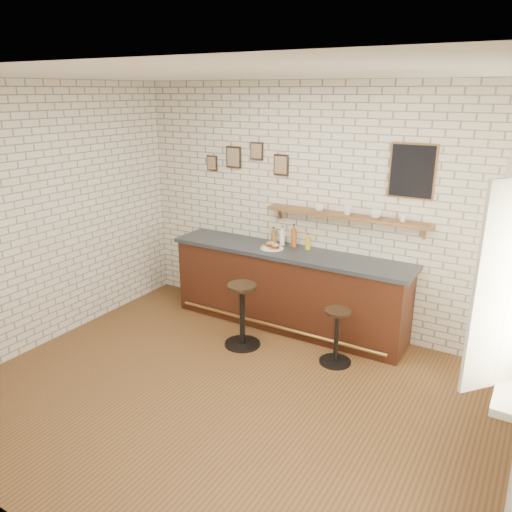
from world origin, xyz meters
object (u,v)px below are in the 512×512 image
at_px(bitters_bottle_brown, 274,237).
at_px(bar_stool_right, 336,335).
at_px(shelf_cup_b, 347,211).
at_px(book_upper, 512,366).
at_px(bar_stool_left, 242,313).
at_px(shelf_cup_a, 319,208).
at_px(bitters_bottle_white, 282,237).
at_px(shelf_cup_d, 403,218).
at_px(sandwich_plate, 272,248).
at_px(condiment_bottle_yellow, 308,243).
at_px(bitters_bottle_amber, 294,238).
at_px(ciabatta_sandwich, 273,245).
at_px(shelf_cup_c, 375,214).
at_px(book_lower, 512,368).
at_px(bar_counter, 288,289).

xyz_separation_m(bitters_bottle_brown, bar_stool_right, (1.19, -0.72, -0.76)).
bearing_deg(shelf_cup_b, book_upper, -95.31).
bearing_deg(bar_stool_left, shelf_cup_a, 61.34).
bearing_deg(bitters_bottle_white, shelf_cup_d, 1.11).
height_order(sandwich_plate, condiment_bottle_yellow, condiment_bottle_yellow).
relative_size(shelf_cup_d, book_upper, 0.42).
height_order(bitters_bottle_amber, shelf_cup_d, shelf_cup_d).
distance_m(bitters_bottle_brown, book_upper, 3.35).
relative_size(condiment_bottle_yellow, shelf_cup_d, 2.23).
relative_size(sandwich_plate, ciabatta_sandwich, 1.28).
xyz_separation_m(shelf_cup_c, book_upper, (1.62, -1.68, -0.60)).
xyz_separation_m(shelf_cup_a, book_upper, (2.31, -1.68, -0.59)).
bearing_deg(book_upper, shelf_cup_a, -175.79).
height_order(shelf_cup_a, book_lower, shelf_cup_a).
distance_m(condiment_bottle_yellow, bar_stool_right, 1.26).
bearing_deg(bar_stool_left, book_upper, -14.78).
bearing_deg(ciabatta_sandwich, shelf_cup_c, 11.15).
relative_size(sandwich_plate, shelf_cup_d, 3.11).
bearing_deg(bar_stool_right, book_upper, -28.40).
bearing_deg(shelf_cup_d, bitters_bottle_brown, 158.98).
bearing_deg(shelf_cup_a, shelf_cup_b, -44.87).
xyz_separation_m(bitters_bottle_amber, shelf_cup_d, (1.32, 0.03, 0.41)).
height_order(sandwich_plate, bitters_bottle_white, bitters_bottle_white).
distance_m(condiment_bottle_yellow, bar_stool_left, 1.20).
distance_m(bar_counter, bitters_bottle_white, 0.65).
height_order(bar_stool_right, book_upper, book_upper).
xyz_separation_m(condiment_bottle_yellow, shelf_cup_d, (1.12, 0.03, 0.45)).
relative_size(bitters_bottle_white, book_upper, 1.14).
height_order(shelf_cup_d, book_lower, shelf_cup_d).
relative_size(shelf_cup_c, book_upper, 0.62).
xyz_separation_m(ciabatta_sandwich, shelf_cup_b, (0.86, 0.23, 0.49)).
relative_size(condiment_bottle_yellow, bar_stool_right, 0.31).
bearing_deg(book_lower, shelf_cup_b, 112.18).
bearing_deg(condiment_bottle_yellow, shelf_cup_c, 2.02).
distance_m(shelf_cup_c, book_lower, 2.41).
height_order(sandwich_plate, shelf_cup_d, shelf_cup_d).
xyz_separation_m(condiment_bottle_yellow, shelf_cup_b, (0.48, 0.03, 0.46)).
height_order(bar_stool_right, shelf_cup_c, shelf_cup_c).
height_order(sandwich_plate, shelf_cup_a, shelf_cup_a).
distance_m(bar_counter, shelf_cup_c, 1.45).
distance_m(bitters_bottle_brown, bitters_bottle_amber, 0.29).
bearing_deg(sandwich_plate, bar_counter, 9.05).
height_order(ciabatta_sandwich, shelf_cup_a, shelf_cup_a).
bearing_deg(bitters_bottle_amber, book_lower, -32.10).
bearing_deg(bitters_bottle_brown, bar_counter, -29.40).
bearing_deg(shelf_cup_d, shelf_cup_b, 157.96).
relative_size(sandwich_plate, bar_stool_left, 0.36).
distance_m(ciabatta_sandwich, book_lower, 3.16).
height_order(bar_stool_right, shelf_cup_a, shelf_cup_a).
relative_size(bar_stool_left, shelf_cup_d, 8.54).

